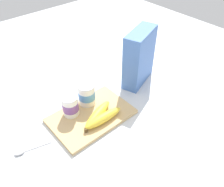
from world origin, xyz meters
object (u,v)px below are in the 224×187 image
Objects in this scene: cereal_box at (139,57)px; banana_bunch at (101,116)px; cutting_board at (91,116)px; spoon at (27,150)px; yogurt_cup_back at (87,94)px; yogurt_cup_front at (70,106)px.

banana_bunch is at bearing 177.78° from cereal_box.
cereal_box is (0.33, 0.05, 0.12)m from cutting_board.
banana_bunch is at bearing -12.73° from spoon.
cereal_box reaches higher than banana_bunch.
yogurt_cup_back is (0.03, 0.07, 0.06)m from cutting_board.
yogurt_cup_back is (-0.29, 0.02, -0.07)m from cereal_box.
yogurt_cup_back is (0.09, 0.01, 0.00)m from yogurt_cup_front.
yogurt_cup_front is 0.23m from spoon.
yogurt_cup_front is at bearing 134.43° from cutting_board.
yogurt_cup_back reaches higher than cutting_board.
yogurt_cup_back is at bearing 6.52° from yogurt_cup_front.
cereal_box reaches higher than cutting_board.
spoon is (-0.31, -0.05, -0.06)m from yogurt_cup_back.
cutting_board is 3.36× the size of yogurt_cup_back.
cereal_box is 0.39m from yogurt_cup_front.
cutting_board is at bearing -115.28° from yogurt_cup_back.
yogurt_cup_back is at bearing 64.72° from cutting_board.
banana_bunch is 0.30m from spoon.
spoon is at bearing 163.48° from cereal_box.
yogurt_cup_back reaches higher than yogurt_cup_front.
yogurt_cup_front is (-0.06, 0.06, 0.05)m from cutting_board.
yogurt_cup_front is at bearing 159.41° from cereal_box.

